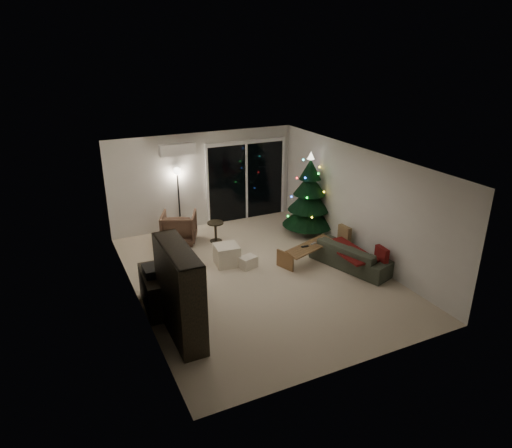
{
  "coord_description": "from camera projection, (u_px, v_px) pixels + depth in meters",
  "views": [
    {
      "loc": [
        -3.73,
        -7.74,
        4.6
      ],
      "look_at": [
        0.1,
        0.3,
        1.05
      ],
      "focal_mm": 32.0,
      "sensor_mm": 36.0,
      "label": 1
    }
  ],
  "objects": [
    {
      "name": "cushion_a",
      "position": [
        345.0,
        233.0,
        10.55
      ],
      "size": [
        0.14,
        0.37,
        0.36
      ],
      "primitive_type": "cube",
      "rotation": [
        0.0,
        0.0,
        0.09
      ],
      "color": "brown",
      "rests_on": "sofa"
    },
    {
      "name": "christmas_tree",
      "position": [
        309.0,
        194.0,
        11.44
      ],
      "size": [
        1.75,
        1.75,
        2.13
      ],
      "primitive_type": "cone",
      "rotation": [
        0.0,
        0.0,
        -0.43
      ],
      "color": "black",
      "rests_on": "floor"
    },
    {
      "name": "cushion_b",
      "position": [
        382.0,
        255.0,
        9.46
      ],
      "size": [
        0.13,
        0.36,
        0.36
      ],
      "primitive_type": "cube",
      "rotation": [
        0.0,
        0.0,
        -0.07
      ],
      "color": "#521216",
      "rests_on": "sofa"
    },
    {
      "name": "sofa_throw",
      "position": [
        349.0,
        251.0,
        9.9
      ],
      "size": [
        0.58,
        1.34,
        0.04
      ],
      "primitive_type": "cube",
      "color": "#521216",
      "rests_on": "sofa"
    },
    {
      "name": "side_table",
      "position": [
        216.0,
        232.0,
        11.26
      ],
      "size": [
        0.46,
        0.46,
        0.51
      ],
      "primitive_type": "cylinder",
      "rotation": [
        0.0,
        0.0,
        0.14
      ],
      "color": "black",
      "rests_on": "floor"
    },
    {
      "name": "cardboard_box_a",
      "position": [
        193.0,
        280.0,
        9.16
      ],
      "size": [
        0.53,
        0.45,
        0.32
      ],
      "primitive_type": "cube",
      "rotation": [
        0.0,
        0.0,
        -0.28
      ],
      "color": "silver",
      "rests_on": "floor"
    },
    {
      "name": "ottoman",
      "position": [
        227.0,
        255.0,
        10.09
      ],
      "size": [
        0.56,
        0.56,
        0.46
      ],
      "primitive_type": "cube",
      "rotation": [
        0.0,
        0.0,
        -0.1
      ],
      "color": "beige",
      "rests_on": "floor"
    },
    {
      "name": "armchair",
      "position": [
        179.0,
        227.0,
        11.2
      ],
      "size": [
        1.08,
        1.09,
        0.76
      ],
      "primitive_type": "imported",
      "rotation": [
        0.0,
        0.0,
        2.73
      ],
      "color": "#503425",
      "rests_on": "floor"
    },
    {
      "name": "bookshelf",
      "position": [
        168.0,
        295.0,
        7.39
      ],
      "size": [
        0.44,
        1.6,
        1.59
      ],
      "primitive_type": null,
      "rotation": [
        0.0,
        0.0,
        -0.02
      ],
      "color": "black",
      "rests_on": "floor"
    },
    {
      "name": "stereo",
      "position": [
        154.0,
        270.0,
        8.22
      ],
      "size": [
        0.36,
        0.42,
        0.15
      ],
      "primitive_type": "cube",
      "color": "black",
      "rests_on": "media_cabinet"
    },
    {
      "name": "coffee_table",
      "position": [
        310.0,
        254.0,
        10.16
      ],
      "size": [
        1.42,
        0.89,
        0.42
      ],
      "primitive_type": null,
      "rotation": [
        0.0,
        0.0,
        0.34
      ],
      "color": "brown",
      "rests_on": "floor"
    },
    {
      "name": "remote_b",
      "position": [
        313.0,
        243.0,
        10.16
      ],
      "size": [
        0.16,
        0.1,
        0.02
      ],
      "primitive_type": "cube",
      "rotation": [
        0.0,
        0.0,
        0.35
      ],
      "color": "slate",
      "rests_on": "coffee_table"
    },
    {
      "name": "media_cabinet",
      "position": [
        156.0,
        291.0,
        8.37
      ],
      "size": [
        0.48,
        1.15,
        0.71
      ],
      "primitive_type": "cube",
      "rotation": [
        0.0,
        0.0,
        -0.05
      ],
      "color": "black",
      "rests_on": "floor"
    },
    {
      "name": "cardboard_box_b",
      "position": [
        248.0,
        262.0,
        9.99
      ],
      "size": [
        0.42,
        0.36,
        0.25
      ],
      "primitive_type": "cube",
      "rotation": [
        0.0,
        0.0,
        0.27
      ],
      "color": "silver",
      "rests_on": "floor"
    },
    {
      "name": "remote_a",
      "position": [
        305.0,
        246.0,
        10.01
      ],
      "size": [
        0.17,
        0.05,
        0.02
      ],
      "primitive_type": "cube",
      "color": "black",
      "rests_on": "coffee_table"
    },
    {
      "name": "sofa",
      "position": [
        352.0,
        255.0,
        9.98
      ],
      "size": [
        1.25,
        2.0,
        0.54
      ],
      "primitive_type": "imported",
      "rotation": [
        0.0,
        0.0,
        1.87
      ],
      "color": "#41483B",
      "rests_on": "floor"
    },
    {
      "name": "room",
      "position": [
        248.0,
        206.0,
        10.74
      ],
      "size": [
        6.5,
        7.51,
        2.6
      ],
      "color": "beige",
      "rests_on": "ground"
    },
    {
      "name": "floor_lamp",
      "position": [
        179.0,
        201.0,
        11.77
      ],
      "size": [
        0.26,
        0.26,
        1.61
      ],
      "primitive_type": "cylinder",
      "color": "black",
      "rests_on": "floor"
    }
  ]
}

